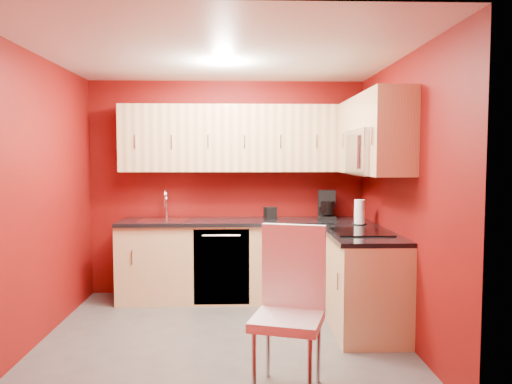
{
  "coord_description": "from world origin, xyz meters",
  "views": [
    {
      "loc": [
        0.15,
        -4.39,
        1.61
      ],
      "look_at": [
        0.31,
        0.55,
        1.27
      ],
      "focal_mm": 35.0,
      "sensor_mm": 36.0,
      "label": 1
    }
  ],
  "objects": [
    {
      "name": "coffee_maker",
      "position": [
        1.15,
        1.25,
        1.07
      ],
      "size": [
        0.21,
        0.27,
        0.32
      ],
      "primitive_type": null,
      "rotation": [
        0.0,
        0.0,
        -0.08
      ],
      "color": "black",
      "rests_on": "countertop_back"
    },
    {
      "name": "cooktop",
      "position": [
        1.28,
        0.2,
        0.92
      ],
      "size": [
        0.5,
        0.55,
        0.01
      ],
      "primitive_type": "cube",
      "color": "black",
      "rests_on": "countertop_right"
    },
    {
      "name": "wall_front",
      "position": [
        0.0,
        -1.5,
        1.25
      ],
      "size": [
        3.2,
        0.0,
        3.2
      ],
      "primitive_type": "plane",
      "rotation": [
        -1.57,
        0.0,
        0.0
      ],
      "color": "maroon",
      "rests_on": "floor"
    },
    {
      "name": "upper_cabinets_right",
      "position": [
        1.42,
        0.44,
        1.89
      ],
      "size": [
        0.35,
        1.55,
        0.75
      ],
      "color": "#E6C282",
      "rests_on": "wall_right"
    },
    {
      "name": "napkin_holder",
      "position": [
        0.5,
        1.29,
        0.98
      ],
      "size": [
        0.15,
        0.15,
        0.13
      ],
      "primitive_type": null,
      "rotation": [
        0.0,
        0.0,
        0.29
      ],
      "color": "black",
      "rests_on": "countertop_back"
    },
    {
      "name": "base_cabinets_right",
      "position": [
        1.3,
        0.25,
        0.43
      ],
      "size": [
        0.6,
        1.3,
        0.87
      ],
      "primitive_type": "cube",
      "color": "tan",
      "rests_on": "floor"
    },
    {
      "name": "floor",
      "position": [
        0.0,
        0.0,
        0.0
      ],
      "size": [
        3.2,
        3.2,
        0.0
      ],
      "primitive_type": "plane",
      "color": "#54524F",
      "rests_on": "ground"
    },
    {
      "name": "base_cabinets_back",
      "position": [
        0.2,
        1.2,
        0.43
      ],
      "size": [
        2.8,
        0.6,
        0.87
      ],
      "primitive_type": "cube",
      "color": "tan",
      "rests_on": "floor"
    },
    {
      "name": "sink",
      "position": [
        -0.7,
        1.2,
        0.94
      ],
      "size": [
        0.52,
        0.42,
        0.35
      ],
      "color": "silver",
      "rests_on": "countertop_back"
    },
    {
      "name": "wall_left",
      "position": [
        -1.6,
        0.0,
        1.25
      ],
      "size": [
        0.0,
        3.0,
        3.0
      ],
      "primitive_type": "plane",
      "rotation": [
        1.57,
        0.0,
        1.57
      ],
      "color": "maroon",
      "rests_on": "floor"
    },
    {
      "name": "dining_chair",
      "position": [
        0.48,
        -1.06,
        0.57
      ],
      "size": [
        0.58,
        0.59,
        1.13
      ],
      "primitive_type": null,
      "rotation": [
        0.0,
        0.0,
        -0.3
      ],
      "color": "white",
      "rests_on": "floor"
    },
    {
      "name": "microwave",
      "position": [
        1.39,
        0.2,
        1.66
      ],
      "size": [
        0.42,
        0.76,
        0.42
      ],
      "color": "silver",
      "rests_on": "upper_cabinets_right"
    },
    {
      "name": "downlight",
      "position": [
        0.0,
        0.3,
        2.48
      ],
      "size": [
        0.2,
        0.2,
        0.01
      ],
      "primitive_type": "cylinder",
      "color": "white",
      "rests_on": "ceiling"
    },
    {
      "name": "wall_right",
      "position": [
        1.6,
        0.0,
        1.25
      ],
      "size": [
        0.0,
        3.0,
        3.0
      ],
      "primitive_type": "plane",
      "rotation": [
        1.57,
        0.0,
        -1.57
      ],
      "color": "maroon",
      "rests_on": "floor"
    },
    {
      "name": "wall_back",
      "position": [
        0.0,
        1.5,
        1.25
      ],
      "size": [
        3.2,
        0.0,
        3.2
      ],
      "primitive_type": "plane",
      "rotation": [
        1.57,
        0.0,
        0.0
      ],
      "color": "maroon",
      "rests_on": "floor"
    },
    {
      "name": "countertop_right",
      "position": [
        1.29,
        0.23,
        0.89
      ],
      "size": [
        0.63,
        1.27,
        0.04
      ],
      "primitive_type": "cube",
      "color": "black",
      "rests_on": "base_cabinets_right"
    },
    {
      "name": "countertop_back",
      "position": [
        0.2,
        1.19,
        0.89
      ],
      "size": [
        2.8,
        0.63,
        0.04
      ],
      "primitive_type": "cube",
      "color": "black",
      "rests_on": "base_cabinets_back"
    },
    {
      "name": "ceiling",
      "position": [
        0.0,
        0.0,
        2.5
      ],
      "size": [
        3.2,
        3.2,
        0.0
      ],
      "primitive_type": "plane",
      "rotation": [
        3.14,
        0.0,
        0.0
      ],
      "color": "white",
      "rests_on": "wall_back"
    },
    {
      "name": "upper_cabinets_back",
      "position": [
        0.2,
        1.32,
        1.83
      ],
      "size": [
        2.8,
        0.35,
        0.75
      ],
      "primitive_type": "cube",
      "color": "#E6C282",
      "rests_on": "wall_back"
    },
    {
      "name": "paper_towel",
      "position": [
        1.4,
        0.76,
        1.04
      ],
      "size": [
        0.2,
        0.2,
        0.26
      ],
      "primitive_type": null,
      "rotation": [
        0.0,
        0.0,
        -0.43
      ],
      "color": "white",
      "rests_on": "countertop_right"
    },
    {
      "name": "dishwasher_front",
      "position": [
        -0.05,
        0.91,
        0.43
      ],
      "size": [
        0.6,
        0.02,
        0.82
      ],
      "primitive_type": "cube",
      "color": "black",
      "rests_on": "base_cabinets_back"
    }
  ]
}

